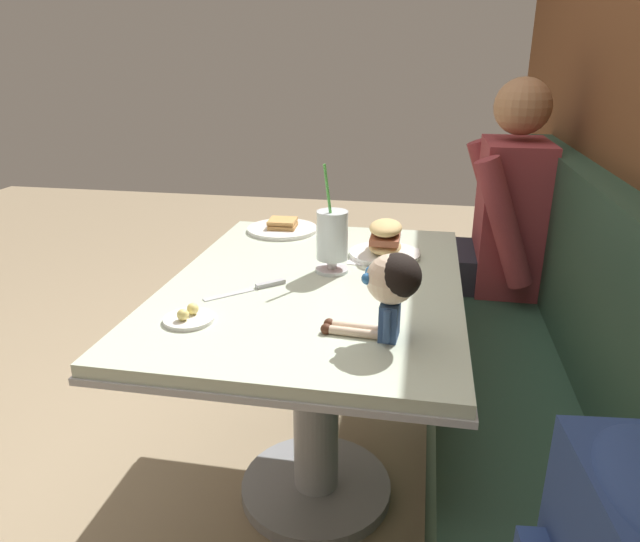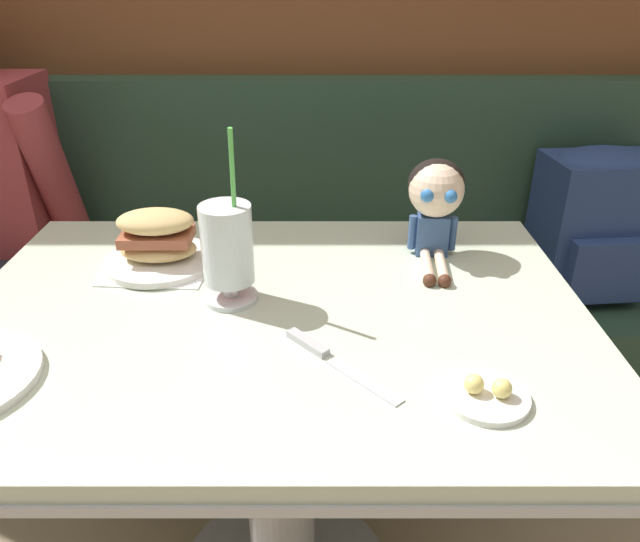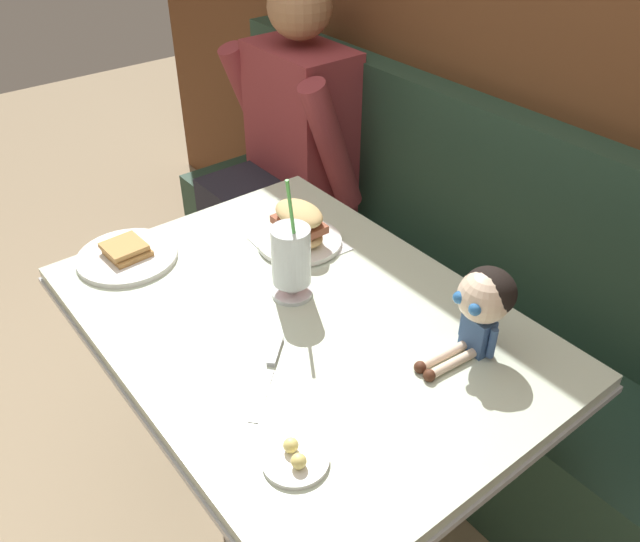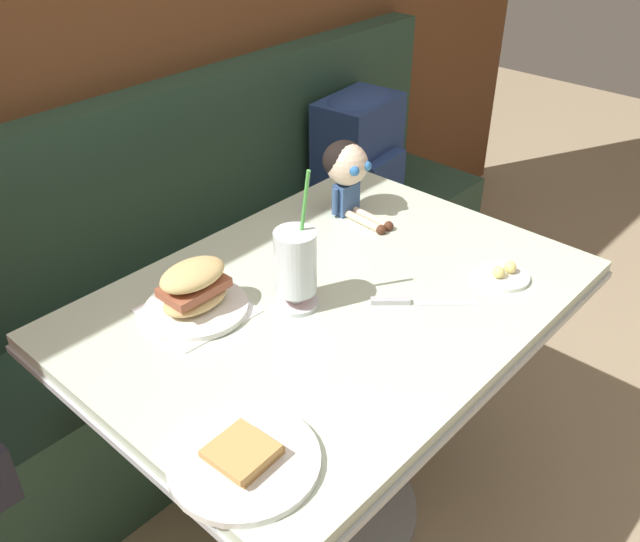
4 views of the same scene
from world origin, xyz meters
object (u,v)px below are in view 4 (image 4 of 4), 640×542
Objects in this scene: milkshake_glass at (296,265)px; sandwich_plate at (195,293)px; butter_saucer at (503,275)px; butter_knife at (406,301)px; seated_doll at (347,168)px; toast_plate at (244,459)px; backpack at (359,146)px.

sandwich_plate is (-0.16, 0.14, -0.06)m from milkshake_glass.
butter_saucer is (0.55, -0.42, -0.04)m from sandwich_plate.
butter_saucer reaches higher than butter_knife.
milkshake_glass is 1.42× the size of seated_doll.
seated_doll reaches higher than butter_saucer.
sandwich_plate is at bearing -174.59° from seated_doll.
seated_doll is at bearing 29.61° from toast_plate.
sandwich_plate is at bearing 60.73° from toast_plate.
sandwich_plate reaches higher than butter_knife.
seated_doll is (0.76, 0.43, 0.12)m from toast_plate.
sandwich_plate is 1.16m from backpack.
toast_plate is at bearing -147.68° from backpack.
butter_saucer is 0.30× the size of backpack.
sandwich_plate is 0.99× the size of seated_doll.
backpack is (1.28, 0.81, -0.09)m from toast_plate.
backpack reaches higher than toast_plate.
milkshake_glass reaches higher than seated_doll.
butter_saucer is at bearing -25.11° from butter_knife.
toast_plate is 1.52m from backpack.
seated_doll is 0.55× the size of backpack.
seated_doll reaches higher than sandwich_plate.
toast_plate is at bearing -147.14° from milkshake_glass.
backpack is at bearing 32.32° from toast_plate.
milkshake_glass is 2.63× the size of butter_saucer.
toast_plate is 0.76m from butter_saucer.
backpack is at bearing 44.86° from butter_knife.
milkshake_glass is 0.44m from seated_doll.
seated_doll is (0.55, 0.05, 0.08)m from sandwich_plate.
toast_plate is 1.13× the size of seated_doll.
milkshake_glass is at bearing 144.52° from butter_saucer.
sandwich_plate is 0.45m from butter_knife.
sandwich_plate is at bearing 142.74° from butter_saucer.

